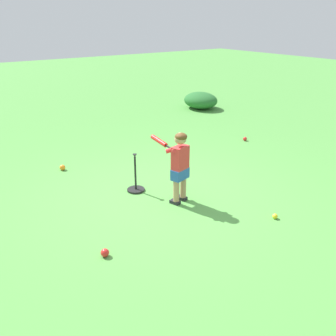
{
  "coord_description": "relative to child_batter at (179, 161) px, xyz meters",
  "views": [
    {
      "loc": [
        -2.89,
        -4.32,
        2.6
      ],
      "look_at": [
        0.16,
        -0.05,
        0.45
      ],
      "focal_mm": 40.06,
      "sensor_mm": 36.0,
      "label": 1
    }
  ],
  "objects": [
    {
      "name": "batting_tee",
      "position": [
        -0.33,
        0.69,
        -0.55
      ],
      "size": [
        0.28,
        0.28,
        0.62
      ],
      "color": "black",
      "rests_on": "ground"
    },
    {
      "name": "play_ball_center_lawn",
      "position": [
        -0.96,
        2.19,
        -0.6
      ],
      "size": [
        0.1,
        0.1,
        0.1
      ],
      "primitive_type": "sphere",
      "color": "orange",
      "rests_on": "ground"
    },
    {
      "name": "shrub_right_background",
      "position": [
        4.21,
        4.47,
        -0.41
      ],
      "size": [
        0.92,
        1.09,
        0.48
      ],
      "primitive_type": "ellipsoid",
      "color": "#286B2D",
      "rests_on": "ground"
    },
    {
      "name": "child_batter",
      "position": [
        0.0,
        0.0,
        0.0
      ],
      "size": [
        0.32,
        0.78,
        1.08
      ],
      "color": "#232328",
      "rests_on": "ground"
    },
    {
      "name": "play_ball_near_batter",
      "position": [
        0.77,
        -1.19,
        -0.61
      ],
      "size": [
        0.07,
        0.07,
        0.07
      ],
      "primitive_type": "sphere",
      "color": "yellow",
      "rests_on": "ground"
    },
    {
      "name": "play_ball_far_right",
      "position": [
        2.98,
        1.48,
        -0.61
      ],
      "size": [
        0.09,
        0.09,
        0.09
      ],
      "primitive_type": "sphere",
      "color": "red",
      "rests_on": "ground"
    },
    {
      "name": "ground_plane",
      "position": [
        -0.16,
        0.32,
        -0.65
      ],
      "size": [
        40.0,
        40.0,
        0.0
      ],
      "primitive_type": "plane",
      "color": "#519942"
    },
    {
      "name": "play_ball_by_bucket",
      "position": [
        -1.53,
        -0.62,
        -0.6
      ],
      "size": [
        0.1,
        0.1,
        0.1
      ],
      "primitive_type": "sphere",
      "color": "red",
      "rests_on": "ground"
    }
  ]
}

